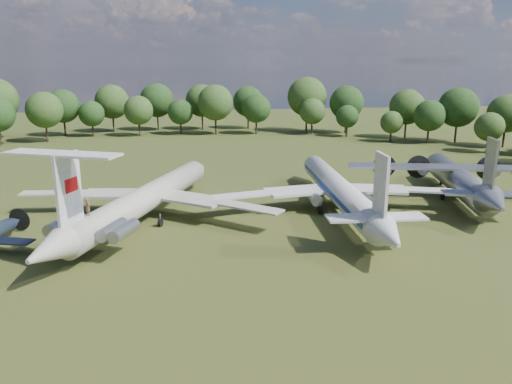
{
  "coord_description": "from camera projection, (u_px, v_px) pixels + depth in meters",
  "views": [
    {
      "loc": [
        -0.08,
        -60.08,
        19.85
      ],
      "look_at": [
        8.3,
        -4.35,
        5.0
      ],
      "focal_mm": 35.0,
      "sensor_mm": 36.0,
      "label": 1
    }
  ],
  "objects": [
    {
      "name": "ground",
      "position": [
        186.0,
        224.0,
        62.52
      ],
      "size": [
        300.0,
        300.0,
        0.0
      ],
      "primitive_type": "plane",
      "color": "#244015",
      "rests_on": "ground"
    },
    {
      "name": "il62_airliner",
      "position": [
        146.0,
        203.0,
        63.46
      ],
      "size": [
        51.01,
        56.72,
        4.56
      ],
      "primitive_type": null,
      "rotation": [
        0.0,
        0.0,
        -0.4
      ],
      "color": "silver",
      "rests_on": "ground"
    },
    {
      "name": "tu104_jet",
      "position": [
        339.0,
        195.0,
        67.31
      ],
      "size": [
        37.04,
        47.87,
        4.6
      ],
      "primitive_type": null,
      "rotation": [
        0.0,
        0.0,
        -0.06
      ],
      "color": "silver",
      "rests_on": "ground"
    },
    {
      "name": "an12_transport",
      "position": [
        458.0,
        183.0,
        73.54
      ],
      "size": [
        39.59,
        42.32,
        4.69
      ],
      "primitive_type": null,
      "rotation": [
        0.0,
        0.0,
        -0.25
      ],
      "color": "#ACAFB5",
      "rests_on": "ground"
    },
    {
      "name": "person_on_il62",
      "position": [
        88.0,
        207.0,
        50.69
      ],
      "size": [
        0.78,
        0.77,
        1.81
      ],
      "primitive_type": "imported",
      "rotation": [
        0.0,
        0.0,
        2.37
      ],
      "color": "brown",
      "rests_on": "il62_airliner"
    }
  ]
}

